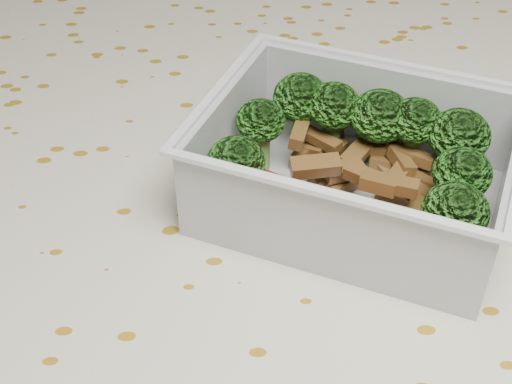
{
  "coord_description": "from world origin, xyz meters",
  "views": [
    {
      "loc": [
        -0.02,
        -0.31,
        1.05
      ],
      "look_at": [
        -0.01,
        0.0,
        0.78
      ],
      "focal_mm": 50.0,
      "sensor_mm": 36.0,
      "label": 1
    }
  ],
  "objects": [
    {
      "name": "tablecloth",
      "position": [
        0.0,
        0.0,
        0.72
      ],
      "size": [
        1.46,
        0.96,
        0.19
      ],
      "color": "beige",
      "rests_on": "dining_table"
    },
    {
      "name": "sausage",
      "position": [
        0.04,
        -0.02,
        0.78
      ],
      "size": [
        0.13,
        0.09,
        0.02
      ],
      "color": "red",
      "rests_on": "lunch_container"
    },
    {
      "name": "lunch_container",
      "position": [
        0.05,
        0.02,
        0.78
      ],
      "size": [
        0.22,
        0.2,
        0.06
      ],
      "color": "silver",
      "rests_on": "tablecloth"
    },
    {
      "name": "broccoli_florets",
      "position": [
        0.06,
        0.03,
        0.79
      ],
      "size": [
        0.17,
        0.15,
        0.05
      ],
      "color": "#608C3F",
      "rests_on": "lunch_container"
    },
    {
      "name": "meat_pile",
      "position": [
        0.06,
        0.03,
        0.77
      ],
      "size": [
        0.1,
        0.1,
        0.03
      ],
      "color": "brown",
      "rests_on": "lunch_container"
    },
    {
      "name": "dining_table",
      "position": [
        0.0,
        0.0,
        0.67
      ],
      "size": [
        1.4,
        0.9,
        0.75
      ],
      "color": "brown",
      "rests_on": "ground"
    }
  ]
}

